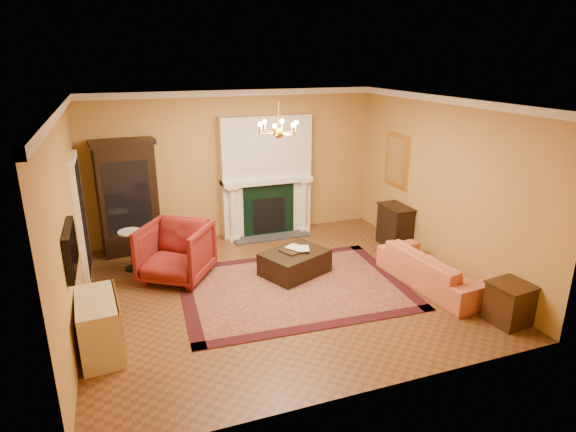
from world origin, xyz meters
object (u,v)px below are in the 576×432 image
commode (99,326)px  coral_sofa (434,263)px  end_table (509,304)px  console_table (395,227)px  china_cabinet (128,200)px  leather_ottoman (295,262)px  pedestal_table (132,247)px  wingback_armchair (176,249)px

commode → coral_sofa: bearing=-2.5°
end_table → console_table: size_ratio=0.72×
china_cabinet → leather_ottoman: china_cabinet is taller
leather_ottoman → coral_sofa: bearing=-55.2°
coral_sofa → pedestal_table: bearing=57.5°
commode → leather_ottoman: (3.16, 1.34, -0.16)m
wingback_armchair → commode: size_ratio=1.06×
leather_ottoman → commode: bearing=179.0°
china_cabinet → commode: 3.50m
pedestal_table → commode: bearing=-101.8°
wingback_armchair → leather_ottoman: 2.04m
commode → pedestal_table: bearing=74.1°
commode → coral_sofa: coral_sofa is taller
leather_ottoman → pedestal_table: bearing=132.3°
pedestal_table → coral_sofa: 5.19m
wingback_armchair → commode: 2.22m
china_cabinet → end_table: (4.89, -4.59, -0.76)m
coral_sofa → leather_ottoman: bearing=53.3°
pedestal_table → wingback_armchair: bearing=-42.9°
wingback_armchair → china_cabinet: bearing=146.5°
pedestal_table → leather_ottoman: (2.64, -1.16, -0.21)m
pedestal_table → coral_sofa: size_ratio=0.36×
commode → coral_sofa: size_ratio=0.50×
wingback_armchair → end_table: wingback_armchair is taller
console_table → leather_ottoman: 2.42m
wingback_armchair → console_table: 4.30m
wingback_armchair → coral_sofa: size_ratio=0.53×
wingback_armchair → commode: bearing=-89.7°
commode → console_table: 5.83m
pedestal_table → console_table: console_table is taller
pedestal_table → coral_sofa: coral_sofa is taller
commode → coral_sofa: (5.15, 0.14, 0.02)m
china_cabinet → wingback_armchair: 1.73m
console_table → pedestal_table: bearing=172.7°
china_cabinet → leather_ottoman: 3.41m
end_table → leather_ottoman: end_table is taller
console_table → wingback_armchair: bearing=-179.9°
console_table → leather_ottoman: console_table is taller
pedestal_table → commode: size_ratio=0.72×
china_cabinet → commode: size_ratio=2.06×
china_cabinet → leather_ottoman: (2.60, -2.05, -0.83)m
china_cabinet → commode: china_cabinet is taller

